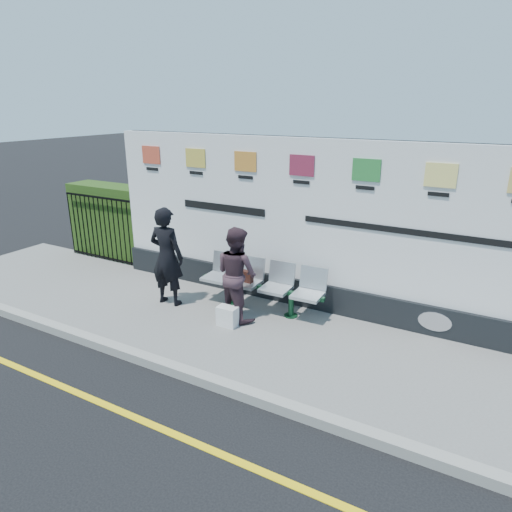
{
  "coord_description": "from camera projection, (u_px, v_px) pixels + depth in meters",
  "views": [
    {
      "loc": [
        3.6,
        -3.35,
        3.68
      ],
      "look_at": [
        0.1,
        2.92,
        1.25
      ],
      "focal_mm": 32.0,
      "sensor_mm": 36.0,
      "label": 1
    }
  ],
  "objects": [
    {
      "name": "woman_right",
      "position": [
        237.0,
        274.0,
        7.7
      ],
      "size": [
        0.94,
        0.83,
        1.62
      ],
      "primitive_type": "imported",
      "rotation": [
        0.0,
        0.0,
        2.81
      ],
      "color": "#3B262E",
      "rests_on": "pavement"
    },
    {
      "name": "yellow_line",
      "position": [
        134.0,
        417.0,
        5.61
      ],
      "size": [
        14.0,
        0.1,
        0.01
      ],
      "primitive_type": "cube",
      "color": "yellow",
      "rests_on": "ground"
    },
    {
      "name": "hedge",
      "position": [
        115.0,
        221.0,
        10.97
      ],
      "size": [
        2.35,
        0.7,
        1.7
      ],
      "primitive_type": "cube",
      "color": "#274414",
      "rests_on": "pavement"
    },
    {
      "name": "kerb",
      "position": [
        184.0,
        372.0,
        6.41
      ],
      "size": [
        14.0,
        0.18,
        0.14
      ],
      "primitive_type": "cube",
      "color": "gray",
      "rests_on": "ground"
    },
    {
      "name": "railing",
      "position": [
        101.0,
        228.0,
        10.62
      ],
      "size": [
        2.05,
        0.06,
        1.54
      ],
      "primitive_type": null,
      "color": "black",
      "rests_on": "pavement"
    },
    {
      "name": "pavement",
      "position": [
        239.0,
        329.0,
        7.66
      ],
      "size": [
        14.0,
        3.0,
        0.12
      ],
      "primitive_type": "cube",
      "color": "slate",
      "rests_on": "ground"
    },
    {
      "name": "ground",
      "position": [
        134.0,
        417.0,
        5.61
      ],
      "size": [
        80.0,
        80.0,
        0.0
      ],
      "primitive_type": "plane",
      "color": "black"
    },
    {
      "name": "bench",
      "position": [
        261.0,
        297.0,
        8.17
      ],
      "size": [
        2.3,
        0.67,
        0.49
      ],
      "primitive_type": null,
      "rotation": [
        0.0,
        0.0,
        0.03
      ],
      "color": "#B0B5B9",
      "rests_on": "pavement"
    },
    {
      "name": "billboard",
      "position": [
        301.0,
        236.0,
        8.11
      ],
      "size": [
        8.0,
        0.3,
        3.0
      ],
      "color": "black",
      "rests_on": "pavement"
    },
    {
      "name": "woman_left",
      "position": [
        167.0,
        257.0,
        8.23
      ],
      "size": [
        0.7,
        0.48,
        1.82
      ],
      "primitive_type": "imported",
      "rotation": [
        0.0,
        0.0,
        3.22
      ],
      "color": "black",
      "rests_on": "pavement"
    },
    {
      "name": "carrier_bag_white",
      "position": [
        227.0,
        316.0,
        7.6
      ],
      "size": [
        0.34,
        0.2,
        0.34
      ],
      "primitive_type": "cube",
      "color": "silver",
      "rests_on": "pavement"
    },
    {
      "name": "handbag_brown",
      "position": [
        246.0,
        276.0,
        8.19
      ],
      "size": [
        0.27,
        0.13,
        0.21
      ],
      "primitive_type": "cube",
      "rotation": [
        0.0,
        0.0,
        -0.05
      ],
      "color": "black",
      "rests_on": "bench"
    }
  ]
}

